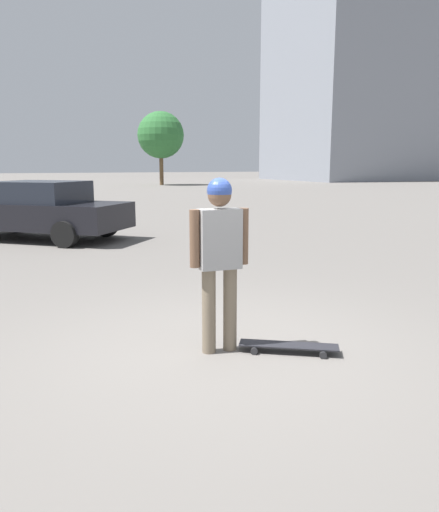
# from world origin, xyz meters

# --- Properties ---
(ground_plane) EXTENTS (220.00, 220.00, 0.00)m
(ground_plane) POSITION_xyz_m (0.00, 0.00, 0.00)
(ground_plane) COLOR slate
(person) EXTENTS (0.24, 0.60, 1.72)m
(person) POSITION_xyz_m (0.00, 0.00, 1.04)
(person) COLOR #7A6B56
(person) RESTS_ON ground_plane
(skateboard) EXTENTS (0.68, 0.93, 0.08)m
(skateboard) POSITION_xyz_m (0.31, 0.61, 0.07)
(skateboard) COLOR #232328
(skateboard) RESTS_ON ground_plane
(car_parked_near) EXTENTS (4.25, 4.58, 1.44)m
(car_parked_near) POSITION_xyz_m (-8.68, -1.20, 0.74)
(car_parked_near) COLOR black
(car_parked_near) RESTS_ON ground_plane
(building_block_distant) EXTENTS (15.56, 14.83, 27.85)m
(building_block_distant) POSITION_xyz_m (-46.18, 35.70, 13.93)
(building_block_distant) COLOR gray
(building_block_distant) RESTS_ON ground_plane
(tree_distant) EXTENTS (4.11, 4.11, 6.46)m
(tree_distant) POSITION_xyz_m (-39.48, 10.97, 4.39)
(tree_distant) COLOR brown
(tree_distant) RESTS_ON ground_plane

